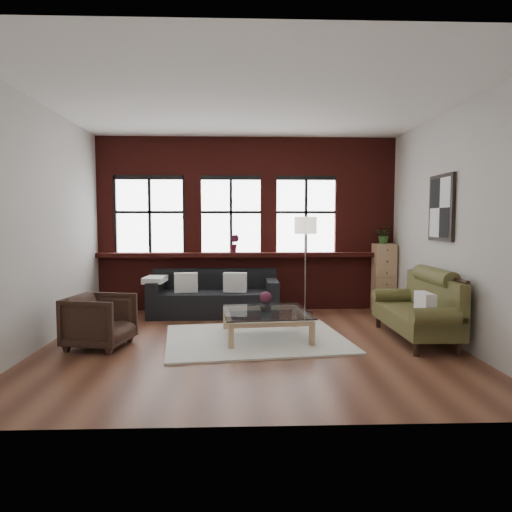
{
  "coord_description": "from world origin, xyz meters",
  "views": [
    {
      "loc": [
        -0.14,
        -6.09,
        1.67
      ],
      "look_at": [
        0.1,
        0.6,
        1.15
      ],
      "focal_mm": 32.0,
      "sensor_mm": 36.0,
      "label": 1
    }
  ],
  "objects_px": {
    "floor_lamp": "(305,261)",
    "vase": "(266,305)",
    "dark_sofa": "(214,292)",
    "vintage_settee": "(415,306)",
    "armchair": "(100,321)",
    "coffee_table": "(266,325)",
    "drawer_chest": "(383,277)"
  },
  "relations": [
    {
      "from": "floor_lamp",
      "to": "vase",
      "type": "bearing_deg",
      "value": -114.93
    },
    {
      "from": "dark_sofa",
      "to": "vintage_settee",
      "type": "xyz_separation_m",
      "value": [
        2.9,
        -1.78,
        0.07
      ]
    },
    {
      "from": "armchair",
      "to": "floor_lamp",
      "type": "xyz_separation_m",
      "value": [
        3.02,
        2.12,
        0.59
      ]
    },
    {
      "from": "coffee_table",
      "to": "drawer_chest",
      "type": "distance_m",
      "value": 3.05
    },
    {
      "from": "vase",
      "to": "coffee_table",
      "type": "bearing_deg",
      "value": 116.57
    },
    {
      "from": "vintage_settee",
      "to": "floor_lamp",
      "type": "relative_size",
      "value": 0.95
    },
    {
      "from": "armchair",
      "to": "coffee_table",
      "type": "height_order",
      "value": "armchair"
    },
    {
      "from": "vintage_settee",
      "to": "vase",
      "type": "height_order",
      "value": "vintage_settee"
    },
    {
      "from": "floor_lamp",
      "to": "armchair",
      "type": "bearing_deg",
      "value": -144.9
    },
    {
      "from": "coffee_table",
      "to": "drawer_chest",
      "type": "xyz_separation_m",
      "value": [
        2.3,
        1.95,
        0.43
      ]
    },
    {
      "from": "coffee_table",
      "to": "vintage_settee",
      "type": "bearing_deg",
      "value": -4.62
    },
    {
      "from": "vase",
      "to": "vintage_settee",
      "type": "bearing_deg",
      "value": -4.62
    },
    {
      "from": "armchair",
      "to": "vase",
      "type": "xyz_separation_m",
      "value": [
        2.21,
        0.38,
        0.12
      ]
    },
    {
      "from": "dark_sofa",
      "to": "drawer_chest",
      "type": "height_order",
      "value": "drawer_chest"
    },
    {
      "from": "dark_sofa",
      "to": "drawer_chest",
      "type": "xyz_separation_m",
      "value": [
        3.13,
        0.34,
        0.22
      ]
    },
    {
      "from": "drawer_chest",
      "to": "floor_lamp",
      "type": "distance_m",
      "value": 1.54
    },
    {
      "from": "armchair",
      "to": "floor_lamp",
      "type": "bearing_deg",
      "value": -43.29
    },
    {
      "from": "dark_sofa",
      "to": "armchair",
      "type": "height_order",
      "value": "dark_sofa"
    },
    {
      "from": "vintage_settee",
      "to": "armchair",
      "type": "relative_size",
      "value": 2.32
    },
    {
      "from": "drawer_chest",
      "to": "dark_sofa",
      "type": "bearing_deg",
      "value": -173.85
    },
    {
      "from": "armchair",
      "to": "vase",
      "type": "distance_m",
      "value": 2.25
    },
    {
      "from": "dark_sofa",
      "to": "armchair",
      "type": "bearing_deg",
      "value": -124.85
    },
    {
      "from": "vase",
      "to": "drawer_chest",
      "type": "xyz_separation_m",
      "value": [
        2.3,
        1.95,
        0.15
      ]
    },
    {
      "from": "dark_sofa",
      "to": "vase",
      "type": "height_order",
      "value": "dark_sofa"
    },
    {
      "from": "vase",
      "to": "floor_lamp",
      "type": "relative_size",
      "value": 0.09
    },
    {
      "from": "vintage_settee",
      "to": "dark_sofa",
      "type": "bearing_deg",
      "value": 148.39
    },
    {
      "from": "vintage_settee",
      "to": "coffee_table",
      "type": "xyz_separation_m",
      "value": [
        -2.07,
        0.17,
        -0.29
      ]
    },
    {
      "from": "vase",
      "to": "drawer_chest",
      "type": "bearing_deg",
      "value": 40.27
    },
    {
      "from": "armchair",
      "to": "drawer_chest",
      "type": "relative_size",
      "value": 0.62
    },
    {
      "from": "vintage_settee",
      "to": "armchair",
      "type": "distance_m",
      "value": 4.29
    },
    {
      "from": "coffee_table",
      "to": "vase",
      "type": "xyz_separation_m",
      "value": [
        0.0,
        -0.0,
        0.28
      ]
    },
    {
      "from": "dark_sofa",
      "to": "vintage_settee",
      "type": "distance_m",
      "value": 3.4
    }
  ]
}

